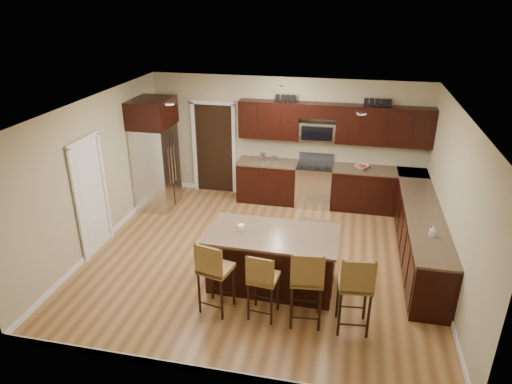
% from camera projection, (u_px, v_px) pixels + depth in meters
% --- Properties ---
extents(floor, '(6.00, 6.00, 0.00)m').
position_uv_depth(floor, '(261.00, 258.00, 8.06)').
color(floor, '#99693C').
rests_on(floor, ground).
extents(ceiling, '(6.00, 6.00, 0.00)m').
position_uv_depth(ceiling, '(262.00, 107.00, 6.97)').
color(ceiling, silver).
rests_on(ceiling, wall_back).
extents(wall_back, '(6.00, 0.00, 6.00)m').
position_uv_depth(wall_back, '(286.00, 140.00, 9.98)').
color(wall_back, tan).
rests_on(wall_back, floor).
extents(wall_left, '(0.00, 5.50, 5.50)m').
position_uv_depth(wall_left, '(96.00, 174.00, 8.09)').
color(wall_left, tan).
rests_on(wall_left, floor).
extents(wall_right, '(0.00, 5.50, 5.50)m').
position_uv_depth(wall_right, '(454.00, 205.00, 6.94)').
color(wall_right, tan).
rests_on(wall_right, floor).
extents(base_cabinets, '(4.02, 3.96, 0.92)m').
position_uv_depth(base_cabinets, '(372.00, 210.00, 8.80)').
color(base_cabinets, black).
rests_on(base_cabinets, floor).
extents(upper_cabinets, '(4.00, 0.33, 0.80)m').
position_uv_depth(upper_cabinets, '(336.00, 122.00, 9.43)').
color(upper_cabinets, black).
rests_on(upper_cabinets, wall_back).
extents(range, '(0.76, 0.64, 1.11)m').
position_uv_depth(range, '(314.00, 184.00, 9.93)').
color(range, silver).
rests_on(range, floor).
extents(microwave, '(0.76, 0.31, 0.40)m').
position_uv_depth(microwave, '(318.00, 131.00, 9.61)').
color(microwave, silver).
rests_on(microwave, upper_cabinets).
extents(doorway, '(0.85, 0.03, 2.06)m').
position_uv_depth(doorway, '(214.00, 149.00, 10.41)').
color(doorway, black).
rests_on(doorway, floor).
extents(pantry_door, '(0.03, 0.80, 2.04)m').
position_uv_depth(pantry_door, '(91.00, 198.00, 7.96)').
color(pantry_door, white).
rests_on(pantry_door, floor).
extents(letter_decor, '(2.20, 0.03, 0.15)m').
position_uv_depth(letter_decor, '(330.00, 100.00, 9.27)').
color(letter_decor, black).
rests_on(letter_decor, upper_cabinets).
extents(island, '(2.04, 1.09, 0.92)m').
position_uv_depth(island, '(272.00, 261.00, 7.19)').
color(island, black).
rests_on(island, floor).
extents(stool_left, '(0.51, 0.51, 1.16)m').
position_uv_depth(stool_left, '(213.00, 270.00, 6.45)').
color(stool_left, olive).
rests_on(stool_left, floor).
extents(stool_mid, '(0.43, 0.43, 1.06)m').
position_uv_depth(stool_mid, '(262.00, 279.00, 6.34)').
color(stool_mid, olive).
rests_on(stool_mid, floor).
extents(stool_right, '(0.49, 0.49, 1.20)m').
position_uv_depth(stool_right, '(307.00, 279.00, 6.18)').
color(stool_right, olive).
rests_on(stool_right, floor).
extents(refrigerator, '(0.79, 0.96, 2.35)m').
position_uv_depth(refrigerator, '(155.00, 153.00, 9.58)').
color(refrigerator, silver).
rests_on(refrigerator, floor).
extents(floor_mat, '(0.97, 0.72, 0.01)m').
position_uv_depth(floor_mat, '(319.00, 226.00, 9.15)').
color(floor_mat, brown).
rests_on(floor_mat, floor).
extents(fruit_bowl, '(0.37, 0.37, 0.07)m').
position_uv_depth(fruit_bowl, '(362.00, 167.00, 9.55)').
color(fruit_bowl, silver).
rests_on(fruit_bowl, base_cabinets).
extents(soap_bottle, '(0.08, 0.08, 0.17)m').
position_uv_depth(soap_bottle, '(432.00, 231.00, 6.88)').
color(soap_bottle, '#B2B2B2').
rests_on(soap_bottle, base_cabinets).
extents(canister_tall, '(0.12, 0.12, 0.19)m').
position_uv_depth(canister_tall, '(262.00, 157.00, 9.93)').
color(canister_tall, silver).
rests_on(canister_tall, base_cabinets).
extents(canister_short, '(0.11, 0.11, 0.14)m').
position_uv_depth(canister_short, '(275.00, 159.00, 9.89)').
color(canister_short, silver).
rests_on(canister_short, base_cabinets).
extents(island_jar, '(0.10, 0.10, 0.10)m').
position_uv_depth(island_jar, '(241.00, 228.00, 7.06)').
color(island_jar, white).
rests_on(island_jar, island).
extents(stool_extra, '(0.49, 0.49, 1.20)m').
position_uv_depth(stool_extra, '(356.00, 285.00, 6.05)').
color(stool_extra, olive).
rests_on(stool_extra, floor).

